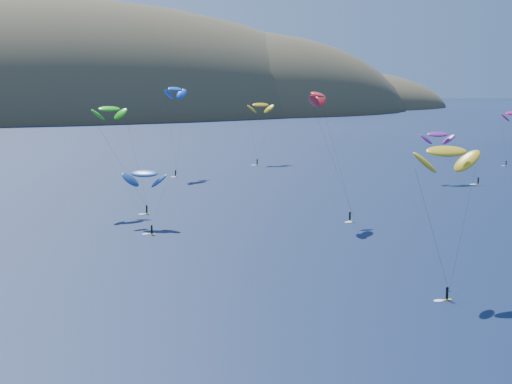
{
  "coord_description": "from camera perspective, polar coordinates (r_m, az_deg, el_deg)",
  "views": [
    {
      "loc": [
        -63.14,
        -36.29,
        29.64
      ],
      "look_at": [
        -10.62,
        80.0,
        9.0
      ],
      "focal_mm": 50.0,
      "sensor_mm": 36.0,
      "label": 1
    }
  ],
  "objects": [
    {
      "name": "kitesurfer_10",
      "position": [
        145.03,
        -8.91,
        1.46
      ],
      "size": [
        9.61,
        14.78,
        12.94
      ],
      "rotation": [
        0.0,
        0.0,
        -0.65
      ],
      "color": "gold",
      "rests_on": "ground"
    },
    {
      "name": "kitesurfer_4",
      "position": [
        219.08,
        -6.48,
        8.16
      ],
      "size": [
        10.6,
        10.43,
        28.76
      ],
      "rotation": [
        0.0,
        0.0,
        0.67
      ],
      "color": "gold",
      "rests_on": "ground"
    },
    {
      "name": "island",
      "position": [
        608.71,
        -14.61,
        5.09
      ],
      "size": [
        730.0,
        300.0,
        210.0
      ],
      "color": "#3D3526",
      "rests_on": "ground"
    },
    {
      "name": "kitesurfer_6",
      "position": [
        209.6,
        14.33,
        4.48
      ],
      "size": [
        12.71,
        14.35,
        16.09
      ],
      "rotation": [
        0.0,
        0.0,
        -0.43
      ],
      "color": "gold",
      "rests_on": "ground"
    },
    {
      "name": "kitesurfer_9",
      "position": [
        150.88,
        4.95,
        7.74
      ],
      "size": [
        9.02,
        12.54,
        28.36
      ],
      "rotation": [
        0.0,
        0.0,
        0.84
      ],
      "color": "gold",
      "rests_on": "ground"
    },
    {
      "name": "kitesurfer_3",
      "position": [
        162.58,
        -11.65,
        6.51
      ],
      "size": [
        10.68,
        12.06,
        24.89
      ],
      "rotation": [
        0.0,
        0.0,
        0.26
      ],
      "color": "gold",
      "rests_on": "ground"
    },
    {
      "name": "kitesurfer_2",
      "position": [
        103.36,
        15.01,
        3.15
      ],
      "size": [
        10.22,
        9.33,
        22.07
      ],
      "rotation": [
        0.0,
        0.0,
        -0.13
      ],
      "color": "gold",
      "rests_on": "ground"
    },
    {
      "name": "kitesurfer_11",
      "position": [
        250.44,
        0.37,
        6.98
      ],
      "size": [
        10.58,
        10.74,
        22.65
      ],
      "rotation": [
        0.0,
        0.0,
        -0.02
      ],
      "color": "gold",
      "rests_on": "ground"
    }
  ]
}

